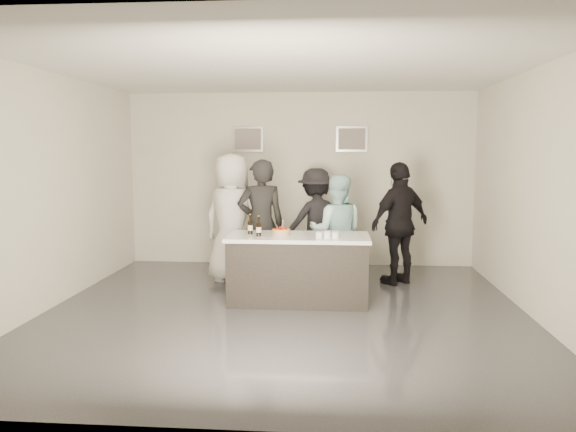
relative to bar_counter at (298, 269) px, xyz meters
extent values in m
plane|color=#3D3D42|center=(-0.14, -0.47, -0.45)|extent=(6.00, 6.00, 0.00)
plane|color=white|center=(-0.14, -0.47, 2.55)|extent=(6.00, 6.00, 0.00)
cube|color=beige|center=(-0.14, 2.53, 1.05)|extent=(6.00, 0.04, 3.00)
cube|color=beige|center=(-0.14, -3.47, 1.05)|extent=(6.00, 0.04, 3.00)
cube|color=beige|center=(-3.14, -0.47, 1.05)|extent=(0.04, 6.00, 3.00)
cube|color=beige|center=(2.86, -0.47, 1.05)|extent=(0.04, 6.00, 3.00)
cube|color=#B2B2B7|center=(-1.04, 2.50, 1.75)|extent=(0.54, 0.04, 0.44)
cube|color=#B2B2B7|center=(0.76, 2.50, 1.75)|extent=(0.54, 0.04, 0.44)
cube|color=white|center=(0.00, 0.00, 0.00)|extent=(1.86, 0.86, 0.90)
cylinder|color=orange|center=(-0.23, 0.01, 0.49)|extent=(0.24, 0.24, 0.07)
cylinder|color=black|center=(-0.65, 0.05, 0.58)|extent=(0.07, 0.07, 0.26)
cylinder|color=black|center=(-0.51, -0.12, 0.58)|extent=(0.07, 0.07, 0.26)
cube|color=orange|center=(0.38, -0.15, 0.49)|extent=(0.30, 0.19, 0.08)
cube|color=pink|center=(-0.33, -0.28, 0.45)|extent=(0.24, 0.08, 0.01)
imported|color=black|center=(-0.59, 0.73, 0.49)|extent=(0.78, 0.62, 1.88)
imported|color=#B7EEEF|center=(0.51, 0.85, 0.38)|extent=(0.84, 0.67, 1.66)
imported|color=silver|center=(-1.08, 1.08, 0.53)|extent=(1.12, 0.92, 1.96)
imported|color=black|center=(1.46, 1.17, 0.47)|extent=(1.13, 1.01, 1.84)
imported|color=black|center=(0.17, 1.82, 0.41)|extent=(1.28, 1.06, 1.72)
camera|label=1|loc=(0.45, -7.28, 1.57)|focal=35.00mm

